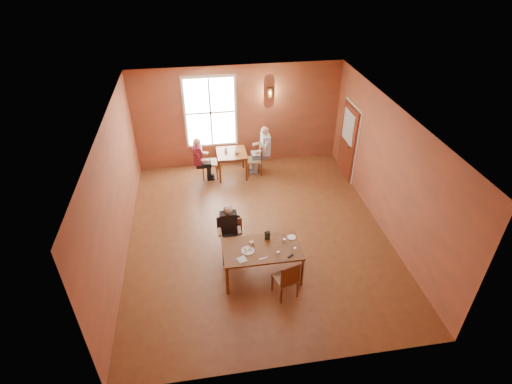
{
  "coord_description": "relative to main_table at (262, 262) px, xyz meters",
  "views": [
    {
      "loc": [
        -1.18,
        -7.28,
        6.15
      ],
      "look_at": [
        0.0,
        0.2,
        1.05
      ],
      "focal_mm": 28.0,
      "sensor_mm": 36.0,
      "label": 1
    }
  ],
  "objects": [
    {
      "name": "goblet_b",
      "position": [
        0.63,
        -0.16,
        0.45
      ],
      "size": [
        0.08,
        0.08,
        0.17
      ],
      "primitive_type": null,
      "rotation": [
        0.0,
        0.0,
        -0.3
      ],
      "color": "white",
      "rests_on": "main_table"
    },
    {
      "name": "chair_diner_main",
      "position": [
        -0.5,
        0.65,
        0.09
      ],
      "size": [
        0.4,
        0.4,
        0.91
      ],
      "primitive_type": null,
      "rotation": [
        0.0,
        0.0,
        3.14
      ],
      "color": "#492F19",
      "rests_on": "ground"
    },
    {
      "name": "chair_diner_maroon",
      "position": [
        -0.83,
        4.12,
        0.12
      ],
      "size": [
        0.44,
        0.44,
        0.99
      ],
      "primitive_type": null,
      "rotation": [
        0.0,
        0.0,
        -1.57
      ],
      "color": "#3F1E12",
      "rests_on": "ground"
    },
    {
      "name": "cup_b",
      "position": [
        -0.33,
        4.22,
        0.42
      ],
      "size": [
        0.12,
        0.12,
        0.1
      ],
      "primitive_type": "imported",
      "rotation": [
        0.0,
        0.0,
        -0.12
      ],
      "color": "white",
      "rests_on": "second_table"
    },
    {
      "name": "door",
      "position": [
        3.07,
        3.67,
        0.68
      ],
      "size": [
        0.12,
        1.04,
        2.1
      ],
      "primitive_type": "cube",
      "color": "maroon",
      "rests_on": "ground"
    },
    {
      "name": "sunglasses",
      "position": [
        0.52,
        -0.32,
        0.38
      ],
      "size": [
        0.13,
        0.1,
        0.02
      ],
      "primitive_type": "cube",
      "rotation": [
        0.0,
        0.0,
        0.53
      ],
      "color": "black",
      "rests_on": "main_table"
    },
    {
      "name": "menu_stand",
      "position": [
        0.16,
        0.26,
        0.46
      ],
      "size": [
        0.12,
        0.07,
        0.19
      ],
      "primitive_type": "cube",
      "rotation": [
        0.0,
        0.0,
        0.17
      ],
      "color": "#1C2E21",
      "rests_on": "main_table"
    },
    {
      "name": "wall_right",
      "position": [
        3.13,
        1.37,
        1.13
      ],
      "size": [
        0.04,
        7.0,
        3.0
      ],
      "primitive_type": "cube",
      "color": "brown",
      "rests_on": "ground"
    },
    {
      "name": "ground",
      "position": [
        0.13,
        1.37,
        -0.37
      ],
      "size": [
        6.0,
        7.0,
        0.01
      ],
      "primitive_type": "cube",
      "color": "brown",
      "rests_on": "ground"
    },
    {
      "name": "chair_empty",
      "position": [
        0.36,
        -0.58,
        0.08
      ],
      "size": [
        0.5,
        0.5,
        0.91
      ],
      "primitive_type": null,
      "rotation": [
        0.0,
        0.0,
        0.29
      ],
      "color": "#472D17",
      "rests_on": "ground"
    },
    {
      "name": "diner_maroon",
      "position": [
        -0.86,
        4.12,
        0.26
      ],
      "size": [
        0.5,
        0.5,
        1.26
      ],
      "primitive_type": null,
      "rotation": [
        0.0,
        0.0,
        -1.57
      ],
      "color": "#571212",
      "rests_on": "ground"
    },
    {
      "name": "plate_food",
      "position": [
        -0.29,
        -0.04,
        0.39
      ],
      "size": [
        0.35,
        0.35,
        0.03
      ],
      "primitive_type": "cylinder",
      "rotation": [
        0.0,
        0.0,
        0.39
      ],
      "color": "silver",
      "rests_on": "main_table"
    },
    {
      "name": "goblet_a",
      "position": [
        0.48,
        0.13,
        0.46
      ],
      "size": [
        0.09,
        0.09,
        0.18
      ],
      "primitive_type": null,
      "rotation": [
        0.0,
        0.0,
        0.23
      ],
      "color": "white",
      "rests_on": "main_table"
    },
    {
      "name": "diner_white",
      "position": [
        0.5,
        4.12,
        0.32
      ],
      "size": [
        0.55,
        0.55,
        1.37
      ],
      "primitive_type": null,
      "rotation": [
        0.0,
        0.0,
        1.57
      ],
      "color": "white",
      "rests_on": "ground"
    },
    {
      "name": "cup_a",
      "position": [
        -0.05,
        4.03,
        0.41
      ],
      "size": [
        0.15,
        0.15,
        0.09
      ],
      "primitive_type": "imported",
      "rotation": [
        0.0,
        0.0,
        0.28
      ],
      "color": "silver",
      "rests_on": "second_table"
    },
    {
      "name": "main_table",
      "position": [
        0.0,
        0.0,
        0.0
      ],
      "size": [
        1.58,
        0.89,
        0.74
      ],
      "primitive_type": null,
      "color": "brown",
      "rests_on": "ground"
    },
    {
      "name": "wall_back",
      "position": [
        0.13,
        4.87,
        1.13
      ],
      "size": [
        6.0,
        0.04,
        3.0
      ],
      "primitive_type": "cube",
      "color": "brown",
      "rests_on": "ground"
    },
    {
      "name": "wall_left",
      "position": [
        -2.87,
        1.37,
        1.13
      ],
      "size": [
        0.04,
        7.0,
        3.0
      ],
      "primitive_type": "cube",
      "color": "brown",
      "rests_on": "ground"
    },
    {
      "name": "sandwich",
      "position": [
        -0.2,
        0.09,
        0.42
      ],
      "size": [
        0.11,
        0.1,
        0.1
      ],
      "primitive_type": "cube",
      "rotation": [
        0.0,
        0.0,
        0.38
      ],
      "color": "tan",
      "rests_on": "main_table"
    },
    {
      "name": "window",
      "position": [
        -0.67,
        4.82,
        1.33
      ],
      "size": [
        1.36,
        0.1,
        1.96
      ],
      "primitive_type": "cube",
      "color": "white",
      "rests_on": "wall_back"
    },
    {
      "name": "goblet_c",
      "position": [
        0.28,
        -0.22,
        0.45
      ],
      "size": [
        0.09,
        0.09,
        0.17
      ],
      "primitive_type": null,
      "rotation": [
        0.0,
        0.0,
        -0.36
      ],
      "color": "white",
      "rests_on": "main_table"
    },
    {
      "name": "side_plate",
      "position": [
        0.67,
        0.23,
        0.38
      ],
      "size": [
        0.19,
        0.19,
        0.01
      ],
      "primitive_type": "cylinder",
      "rotation": [
        0.0,
        0.0,
        0.12
      ],
      "color": "white",
      "rests_on": "main_table"
    },
    {
      "name": "diner_main",
      "position": [
        -0.5,
        0.62,
        0.23
      ],
      "size": [
        0.48,
        0.48,
        1.2
      ],
      "primitive_type": null,
      "rotation": [
        0.0,
        0.0,
        3.14
      ],
      "color": "black",
      "rests_on": "ground"
    },
    {
      "name": "napkin",
      "position": [
        -0.44,
        -0.25,
        0.37
      ],
      "size": [
        0.21,
        0.21,
        0.01
      ],
      "primitive_type": "cube",
      "rotation": [
        0.0,
        0.0,
        0.33
      ],
      "color": "white",
      "rests_on": "main_table"
    },
    {
      "name": "ceiling",
      "position": [
        0.13,
        1.37,
        2.63
      ],
      "size": [
        6.0,
        7.0,
        0.04
      ],
      "primitive_type": "cube",
      "color": "white",
      "rests_on": "wall_back"
    },
    {
      "name": "chair_diner_white",
      "position": [
        0.47,
        4.12,
        0.1
      ],
      "size": [
        0.41,
        0.41,
        0.94
      ],
      "primitive_type": null,
      "rotation": [
        0.0,
        0.0,
        1.57
      ],
      "color": "#472A15",
      "rests_on": "ground"
    },
    {
      "name": "second_table",
      "position": [
        -0.18,
        4.12,
        -0.0
      ],
      "size": [
        0.83,
        0.83,
        0.74
      ],
      "primitive_type": null,
      "color": "brown",
      "rests_on": "ground"
    },
    {
      "name": "wall_front",
      "position": [
        0.13,
        -2.13,
        1.13
      ],
      "size": [
        6.0,
        0.04,
        3.0
      ],
      "primitive_type": "cube",
      "color": "brown",
      "rests_on": "ground"
    },
    {
      "name": "wall_sconce",
      "position": [
        1.03,
        4.77,
        1.83
      ],
      "size": [
        0.16,
        0.16,
        0.28
      ],
      "primitive_type": "cylinder",
      "color": "brown",
      "rests_on": "wall_back"
    },
    {
      "name": "knife",
      "position": [
        -0.02,
        -0.29,
        0.37
      ],
      "size": [
        0.17,
        0.05,
        0.0
      ],
      "primitive_type": "cube",
      "rotation": [
        0.0,
        0.0,
        0.22
      ],
      "color": "silver",
      "rests_on": "main_table"
    }
  ]
}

